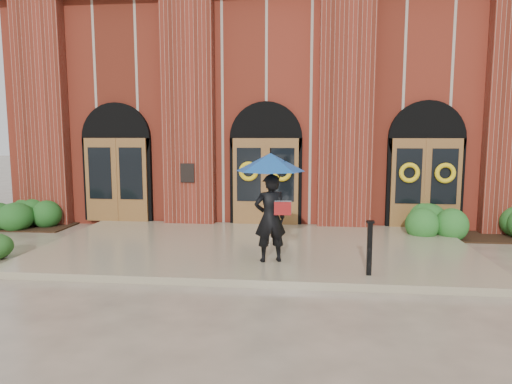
# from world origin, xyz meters

# --- Properties ---
(ground) EXTENTS (90.00, 90.00, 0.00)m
(ground) POSITION_xyz_m (0.00, 0.00, 0.00)
(ground) COLOR tan
(ground) RESTS_ON ground
(landing) EXTENTS (10.00, 5.30, 0.15)m
(landing) POSITION_xyz_m (0.00, 0.15, 0.07)
(landing) COLOR gray
(landing) RESTS_ON ground
(church_building) EXTENTS (16.20, 12.53, 7.00)m
(church_building) POSITION_xyz_m (0.00, 8.78, 3.50)
(church_building) COLOR maroon
(church_building) RESTS_ON ground
(man_with_umbrella) EXTENTS (1.76, 1.76, 2.24)m
(man_with_umbrella) POSITION_xyz_m (0.43, -1.22, 1.72)
(man_with_umbrella) COLOR black
(man_with_umbrella) RESTS_ON landing
(metal_post) EXTENTS (0.14, 0.14, 1.03)m
(metal_post) POSITION_xyz_m (2.34, -1.95, 0.69)
(metal_post) COLOR black
(metal_post) RESTS_ON landing
(hedge_wall_left) EXTENTS (3.01, 1.20, 0.77)m
(hedge_wall_left) POSITION_xyz_m (-7.48, 2.20, 0.39)
(hedge_wall_left) COLOR #1D4F1A
(hedge_wall_left) RESTS_ON ground
(hedge_wall_right) EXTENTS (3.15, 1.26, 0.81)m
(hedge_wall_right) POSITION_xyz_m (5.60, 2.20, 0.40)
(hedge_wall_right) COLOR #256022
(hedge_wall_right) RESTS_ON ground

